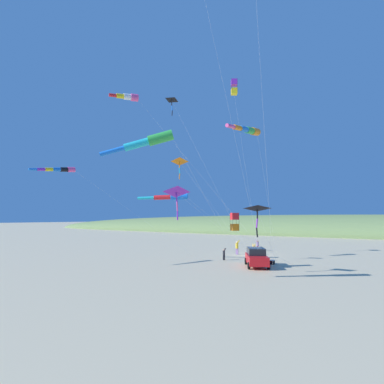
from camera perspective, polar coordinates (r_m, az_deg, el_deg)
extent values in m
plane|color=#C6B58C|center=(38.98, 12.24, -12.35)|extent=(600.00, 600.00, 0.00)
ellipsoid|color=#6B844C|center=(92.48, 23.76, -7.85)|extent=(28.00, 240.00, 11.75)
cube|color=red|center=(30.01, 12.88, -13.06)|extent=(4.67, 3.58, 0.84)
cube|color=black|center=(30.25, 12.76, -11.55)|extent=(3.04, 2.61, 0.68)
cylinder|color=black|center=(28.78, 15.18, -14.20)|extent=(0.69, 0.49, 0.66)
cylinder|color=black|center=(28.53, 11.40, -14.36)|extent=(0.69, 0.49, 0.66)
cylinder|color=black|center=(31.63, 14.23, -13.39)|extent=(0.69, 0.49, 0.66)
cylinder|color=black|center=(31.40, 10.80, -13.52)|extent=(0.69, 0.49, 0.66)
cube|color=black|center=(32.20, 15.89, -13.48)|extent=(0.60, 0.40, 0.36)
cube|color=white|center=(32.17, 15.88, -13.11)|extent=(0.62, 0.42, 0.06)
cube|color=#8E6B9E|center=(39.30, 9.06, -11.75)|extent=(0.18, 0.33, 0.81)
cylinder|color=gold|center=(39.22, 9.04, -10.67)|extent=(0.39, 0.39, 0.67)
sphere|color=beige|center=(39.18, 9.03, -10.00)|extent=(0.25, 0.25, 0.25)
cylinder|color=gold|center=(39.28, 9.34, -9.91)|extent=(0.12, 0.42, 0.51)
cylinder|color=gold|center=(38.97, 9.18, -9.95)|extent=(0.12, 0.42, 0.51)
cube|color=silver|center=(39.21, 12.40, -11.84)|extent=(0.27, 0.20, 0.63)
cylinder|color=gold|center=(39.15, 12.38, -11.01)|extent=(0.37, 0.37, 0.52)
sphere|color=#A37551|center=(39.11, 12.37, -10.48)|extent=(0.20, 0.20, 0.20)
cylinder|color=gold|center=(39.24, 12.18, -10.42)|extent=(0.33, 0.18, 0.39)
cylinder|color=gold|center=(39.24, 12.56, -10.41)|extent=(0.33, 0.18, 0.39)
cube|color=#B72833|center=(44.20, 13.10, -11.01)|extent=(0.29, 0.31, 0.72)
cylinder|color=#8E6B9E|center=(44.14, 13.08, -10.17)|extent=(0.46, 0.46, 0.59)
sphere|color=#A37551|center=(44.10, 13.07, -9.64)|extent=(0.22, 0.22, 0.22)
cylinder|color=#8E6B9E|center=(44.15, 12.80, -9.59)|extent=(0.30, 0.33, 0.45)
cylinder|color=#8E6B9E|center=(44.30, 13.13, -9.57)|extent=(0.30, 0.33, 0.45)
cube|color=#232328|center=(34.05, 6.45, -12.99)|extent=(0.25, 0.23, 0.59)
cylinder|color=#232328|center=(33.98, 6.44, -12.09)|extent=(0.38, 0.38, 0.49)
sphere|color=tan|center=(33.94, 6.43, -11.53)|extent=(0.18, 0.18, 0.18)
cylinder|color=#232328|center=(34.10, 6.53, -11.45)|extent=(0.28, 0.24, 0.37)
cylinder|color=#232328|center=(33.88, 6.71, -11.48)|extent=(0.28, 0.24, 0.37)
cylinder|color=blue|center=(33.63, -2.60, -0.96)|extent=(1.57, 2.15, 0.81)
cylinder|color=red|center=(33.96, -5.97, -1.08)|extent=(1.39, 2.06, 0.60)
cylinder|color=#1EB7C6|center=(34.41, -9.26, -1.19)|extent=(1.20, 1.96, 0.40)
cylinder|color=white|center=(40.25, 6.21, -7.03)|extent=(16.30, 1.36, 7.26)
pyramid|color=orange|center=(32.53, -2.52, 6.24)|extent=(1.57, 1.70, 0.67)
cylinder|color=black|center=(32.47, -2.52, 6.13)|extent=(0.91, 0.67, 0.75)
cylinder|color=orange|center=(32.38, -2.53, 5.45)|extent=(0.15, 0.13, 0.66)
cylinder|color=#1EB7C6|center=(32.23, -2.52, 4.31)|extent=(0.13, 0.16, 0.66)
cylinder|color=orange|center=(32.14, -2.52, 3.15)|extent=(0.15, 0.18, 0.67)
cylinder|color=white|center=(30.86, 4.88, -3.88)|extent=(2.44, 7.99, 11.25)
cylinder|color=green|center=(22.49, -6.34, 10.79)|extent=(1.82, 2.17, 1.32)
cylinder|color=#1EB7C6|center=(22.55, -11.09, 9.38)|extent=(1.60, 2.00, 1.10)
cylinder|color=blue|center=(22.78, -15.74, 7.93)|extent=(1.38, 1.82, 0.89)
cylinder|color=white|center=(25.17, 4.11, -3.67)|extent=(9.59, 1.90, 11.17)
cylinder|color=#EF4C93|center=(32.98, -23.16, 4.18)|extent=(0.91, 0.74, 0.61)
cylinder|color=black|center=(32.76, -24.37, 4.15)|extent=(0.89, 0.69, 0.55)
cylinder|color=blue|center=(32.54, -25.61, 4.11)|extent=(0.86, 0.63, 0.50)
cylinder|color=yellow|center=(32.35, -26.86, 4.08)|extent=(0.84, 0.57, 0.44)
cylinder|color=purple|center=(32.17, -28.12, 4.04)|extent=(0.82, 0.51, 0.38)
cylinder|color=blue|center=(32.00, -29.40, 4.00)|extent=(0.79, 0.45, 0.32)
cylinder|color=white|center=(32.67, -10.54, -5.01)|extent=(10.42, 9.35, 9.96)
cube|color=red|center=(28.57, 8.55, -4.86)|extent=(0.96, 0.96, 0.68)
cube|color=orange|center=(28.59, 8.58, -7.03)|extent=(0.96, 0.96, 0.68)
cylinder|color=black|center=(28.13, 8.19, -5.97)|extent=(0.02, 0.02, 1.76)
cylinder|color=black|center=(28.39, 9.46, -5.94)|extent=(0.02, 0.02, 1.76)
cylinder|color=black|center=(28.76, 7.68, -5.96)|extent=(0.02, 0.02, 1.76)
cylinder|color=black|center=(29.02, 8.94, -5.93)|extent=(0.02, 0.02, 1.76)
cylinder|color=white|center=(30.82, 14.21, -10.82)|extent=(5.90, 3.89, 3.64)
cylinder|color=#EF4C93|center=(36.50, -11.51, 18.14)|extent=(1.22, 1.21, 0.90)
cylinder|color=white|center=(36.35, -12.89, 18.19)|extent=(1.13, 1.08, 0.74)
cylinder|color=yellow|center=(36.21, -14.28, 18.23)|extent=(1.03, 0.95, 0.59)
cylinder|color=red|center=(36.10, -15.68, 18.26)|extent=(0.93, 0.82, 0.43)
cylinder|color=white|center=(32.03, 1.95, 3.14)|extent=(5.79, 14.35, 19.13)
pyramid|color=black|center=(40.72, -4.11, 18.11)|extent=(1.81, 1.50, 0.40)
cylinder|color=black|center=(40.67, -4.10, 18.00)|extent=(0.49, 1.30, 0.33)
cylinder|color=black|center=(40.52, -4.11, 17.44)|extent=(0.18, 0.19, 0.71)
cylinder|color=blue|center=(40.27, -4.06, 16.51)|extent=(0.19, 0.22, 0.71)
cylinder|color=black|center=(40.02, -4.02, 15.58)|extent=(0.12, 0.15, 0.71)
cylinder|color=white|center=(35.75, 3.39, 3.69)|extent=(1.69, 10.42, 20.89)
cylinder|color=orange|center=(32.52, 12.53, 11.79)|extent=(1.56, 0.93, 1.01)
cylinder|color=green|center=(31.26, 11.48, 12.07)|extent=(1.53, 0.82, 0.90)
cylinder|color=blue|center=(30.01, 10.35, 12.36)|extent=(1.51, 0.71, 0.79)
cylinder|color=orange|center=(28.78, 9.11, 12.68)|extent=(1.48, 0.59, 0.68)
cylinder|color=#EF4C93|center=(27.56, 7.77, 13.01)|extent=(1.45, 0.48, 0.57)
cylinder|color=white|center=(36.06, 15.02, -1.51)|extent=(8.74, 0.61, 14.27)
cylinder|color=white|center=(24.57, 9.28, 7.94)|extent=(13.43, 0.44, 20.95)
cylinder|color=white|center=(21.71, 14.49, 9.77)|extent=(11.42, 2.56, 20.92)
pyramid|color=purple|center=(27.66, -3.17, 0.19)|extent=(2.20, 2.22, 0.91)
cylinder|color=black|center=(27.58, -3.15, 0.00)|extent=(1.07, 1.03, 1.02)
cylinder|color=purple|center=(27.58, -3.11, -1.11)|extent=(0.26, 0.17, 0.89)
cylinder|color=#EF4C93|center=(27.59, -3.00, -2.94)|extent=(0.24, 0.24, 0.89)
cylinder|color=purple|center=(27.53, -2.94, -4.76)|extent=(0.25, 0.24, 0.89)
cylinder|color=white|center=(34.09, 5.66, -7.28)|extent=(16.13, 1.47, 7.35)
pyramid|color=black|center=(26.28, 13.01, -3.01)|extent=(1.84, 2.17, 0.58)
cylinder|color=black|center=(26.24, 13.02, -3.24)|extent=(1.46, 0.66, 0.53)
cylinder|color=black|center=(26.20, 13.03, -4.33)|extent=(0.21, 0.15, 0.84)
cylinder|color=purple|center=(26.13, 12.96, -6.15)|extent=(0.27, 0.23, 0.85)
cylinder|color=black|center=(26.09, 12.96, -7.97)|extent=(0.21, 0.24, 0.84)
cylinder|color=white|center=(29.59, 15.06, -9.05)|extent=(6.83, 0.25, 5.69)
cube|color=purple|center=(39.60, 8.48, 20.97)|extent=(1.03, 1.03, 0.75)
cube|color=yellow|center=(39.08, 8.50, 19.39)|extent=(1.03, 1.03, 0.75)
cylinder|color=black|center=(38.95, 7.99, 20.45)|extent=(0.02, 0.02, 1.95)
cylinder|color=black|center=(39.05, 9.15, 20.39)|extent=(0.02, 0.02, 1.95)
cylinder|color=black|center=(39.62, 7.84, 19.98)|extent=(0.02, 0.02, 1.95)
cylinder|color=black|center=(39.72, 8.98, 19.93)|extent=(0.02, 0.02, 1.95)
cylinder|color=white|center=(36.79, 10.91, 3.44)|extent=(2.58, 1.95, 20.78)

